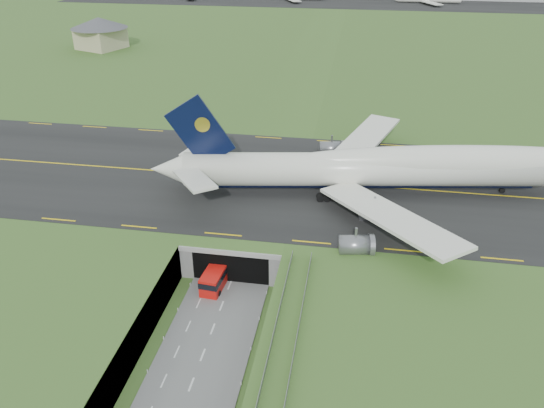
# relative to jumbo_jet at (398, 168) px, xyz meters

# --- Properties ---
(ground) EXTENTS (900.00, 900.00, 0.00)m
(ground) POSITION_rel_jumbo_jet_xyz_m (-25.27, -30.99, -11.10)
(ground) COLOR #3B5B24
(ground) RESTS_ON ground
(airfield_deck) EXTENTS (800.00, 800.00, 6.00)m
(airfield_deck) POSITION_rel_jumbo_jet_xyz_m (-25.27, -30.99, -8.10)
(airfield_deck) COLOR gray
(airfield_deck) RESTS_ON ground
(trench_road) EXTENTS (12.00, 75.00, 0.20)m
(trench_road) POSITION_rel_jumbo_jet_xyz_m (-25.27, -38.49, -11.00)
(trench_road) COLOR slate
(trench_road) RESTS_ON ground
(taxiway) EXTENTS (800.00, 44.00, 0.18)m
(taxiway) POSITION_rel_jumbo_jet_xyz_m (-25.27, 2.01, -5.01)
(taxiway) COLOR black
(taxiway) RESTS_ON airfield_deck
(tunnel_portal) EXTENTS (17.00, 22.30, 6.00)m
(tunnel_portal) POSITION_rel_jumbo_jet_xyz_m (-25.27, -14.27, -7.76)
(tunnel_portal) COLOR gray
(tunnel_portal) RESTS_ON ground
(guideway) EXTENTS (3.00, 53.00, 7.05)m
(guideway) POSITION_rel_jumbo_jet_xyz_m (-14.27, -50.10, -5.77)
(guideway) COLOR #A8A8A3
(guideway) RESTS_ON ground
(jumbo_jet) EXTENTS (86.91, 56.68, 18.99)m
(jumbo_jet) POSITION_rel_jumbo_jet_xyz_m (0.00, 0.00, 0.00)
(jumbo_jet) COLOR white
(jumbo_jet) RESTS_ON ground
(shuttle_tram) EXTENTS (3.52, 7.81, 3.09)m
(shuttle_tram) POSITION_rel_jumbo_jet_xyz_m (-27.34, -24.05, -9.39)
(shuttle_tram) COLOR red
(shuttle_tram) RESTS_ON ground
(service_building) EXTENTS (26.86, 26.86, 11.36)m
(service_building) POSITION_rel_jumbo_jet_xyz_m (-105.09, 103.48, 1.63)
(service_building) COLOR tan
(service_building) RESTS_ON ground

